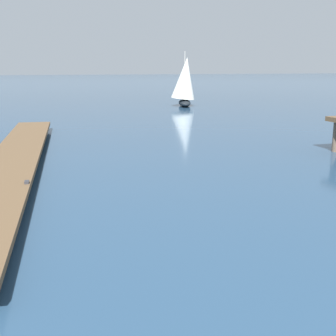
{
  "coord_description": "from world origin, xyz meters",
  "views": [
    {
      "loc": [
        -5.34,
        -0.39,
        3.7
      ],
      "look_at": [
        -2.46,
        9.1,
        1.4
      ],
      "focal_mm": 47.12,
      "sensor_mm": 36.0,
      "label": 1
    }
  ],
  "objects": [
    {
      "name": "distant_sailboat",
      "position": [
        8.36,
        39.25,
        2.29
      ],
      "size": [
        3.1,
        4.56,
        5.06
      ],
      "color": "black",
      "rests_on": "ground"
    },
    {
      "name": "floating_dock",
      "position": [
        -6.15,
        16.54,
        0.36
      ],
      "size": [
        3.39,
        21.12,
        0.53
      ],
      "color": "brown",
      "rests_on": "ground"
    }
  ]
}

